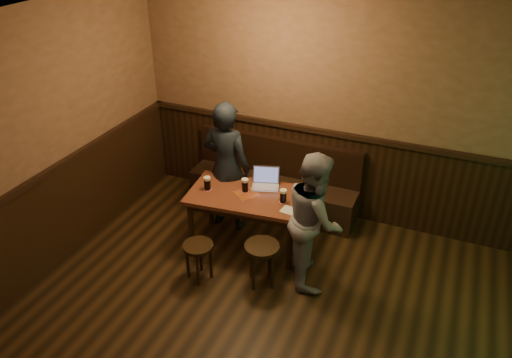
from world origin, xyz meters
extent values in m
cube|color=beige|center=(0.00, 0.00, 2.81)|extent=(5.00, 6.00, 0.02)
cube|color=#865B44|center=(0.00, 3.01, 1.40)|extent=(5.00, 0.02, 2.80)
cube|color=black|center=(0.00, 2.98, 0.55)|extent=(4.98, 0.04, 1.10)
cube|color=black|center=(0.00, 2.95, 1.13)|extent=(4.98, 0.06, 0.06)
cube|color=black|center=(-0.64, 2.71, 0.23)|extent=(2.20, 0.50, 0.45)
cube|color=black|center=(-0.64, 2.91, 0.70)|extent=(2.20, 0.10, 0.50)
cube|color=brown|center=(-0.64, 1.89, 0.68)|extent=(1.39, 0.89, 0.05)
cube|color=black|center=(-0.64, 1.89, 0.61)|extent=(1.26, 0.76, 0.08)
cube|color=maroon|center=(-0.64, 1.89, 0.71)|extent=(0.34, 0.34, 0.00)
cylinder|color=black|center=(-1.19, 1.53, 0.33)|extent=(0.07, 0.07, 0.66)
cylinder|color=black|center=(-1.26, 2.13, 0.33)|extent=(0.07, 0.07, 0.66)
cylinder|color=black|center=(-0.03, 1.66, 0.33)|extent=(0.07, 0.07, 0.66)
cylinder|color=black|center=(-0.10, 2.25, 0.33)|extent=(0.07, 0.07, 0.66)
cylinder|color=black|center=(-0.88, 1.14, 0.42)|extent=(0.43, 0.43, 0.04)
cylinder|color=black|center=(-0.76, 1.18, 0.21)|extent=(0.03, 0.03, 0.42)
cylinder|color=black|center=(-0.92, 1.26, 0.21)|extent=(0.03, 0.03, 0.42)
cylinder|color=black|center=(-0.99, 1.09, 0.21)|extent=(0.03, 0.03, 0.42)
cylinder|color=black|center=(-0.83, 1.02, 0.21)|extent=(0.03, 0.03, 0.42)
cylinder|color=black|center=(-0.22, 1.33, 0.48)|extent=(0.46, 0.46, 0.04)
cylinder|color=black|center=(-0.09, 1.29, 0.24)|extent=(0.04, 0.04, 0.48)
cylinder|color=black|center=(-0.18, 1.46, 0.24)|extent=(0.04, 0.04, 0.48)
cylinder|color=black|center=(-0.36, 1.36, 0.24)|extent=(0.04, 0.04, 0.48)
cylinder|color=black|center=(-0.26, 1.19, 0.24)|extent=(0.04, 0.04, 0.48)
cylinder|color=maroon|center=(-1.10, 1.80, 0.71)|extent=(0.11, 0.11, 0.00)
cylinder|color=silver|center=(-1.10, 1.80, 0.71)|extent=(0.09, 0.09, 0.00)
cylinder|color=black|center=(-1.10, 1.80, 0.77)|extent=(0.08, 0.08, 0.13)
cylinder|color=beige|center=(-1.10, 1.80, 0.85)|extent=(0.08, 0.08, 0.03)
cylinder|color=maroon|center=(-0.69, 1.94, 0.71)|extent=(0.10, 0.10, 0.00)
cylinder|color=silver|center=(-0.69, 1.94, 0.71)|extent=(0.09, 0.09, 0.00)
cylinder|color=black|center=(-0.69, 1.94, 0.77)|extent=(0.08, 0.08, 0.13)
cylinder|color=beige|center=(-0.69, 1.94, 0.85)|extent=(0.08, 0.08, 0.03)
cylinder|color=maroon|center=(-0.21, 1.89, 0.71)|extent=(0.10, 0.10, 0.00)
cylinder|color=silver|center=(-0.21, 1.89, 0.71)|extent=(0.09, 0.09, 0.00)
cylinder|color=black|center=(-0.21, 1.89, 0.77)|extent=(0.08, 0.08, 0.12)
cylinder|color=beige|center=(-0.21, 1.89, 0.85)|extent=(0.08, 0.08, 0.03)
cube|color=silver|center=(-0.50, 2.09, 0.71)|extent=(0.36, 0.30, 0.02)
cube|color=#B2B2B7|center=(-0.50, 2.09, 0.72)|extent=(0.32, 0.24, 0.00)
cube|color=silver|center=(-0.53, 2.20, 0.82)|extent=(0.31, 0.15, 0.20)
cube|color=#5A65A7|center=(-0.53, 2.19, 0.82)|extent=(0.28, 0.13, 0.17)
cube|color=silver|center=(-0.06, 1.76, 0.71)|extent=(0.24, 0.18, 0.00)
imported|color=black|center=(-1.04, 2.18, 0.83)|extent=(0.61, 0.41, 1.65)
imported|color=gray|center=(0.23, 1.65, 0.75)|extent=(0.81, 0.89, 1.50)
camera|label=1|loc=(1.34, -2.49, 3.67)|focal=35.00mm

